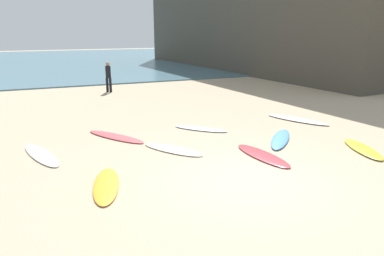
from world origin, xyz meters
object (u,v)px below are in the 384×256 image
at_px(surfboard_7, 280,139).
at_px(surfboard_5, 106,185).
at_px(surfboard_1, 41,155).
at_px(surfboard_6, 201,129).
at_px(beachgoer_near, 108,76).
at_px(surfboard_4, 297,119).
at_px(surfboard_2, 173,149).
at_px(surfboard_8, 116,137).
at_px(surfboard_3, 363,149).
at_px(surfboard_0, 263,155).

bearing_deg(surfboard_7, surfboard_5, 56.64).
distance_m(surfboard_1, surfboard_6, 5.18).
bearing_deg(surfboard_1, beachgoer_near, -126.64).
height_order(surfboard_1, surfboard_7, surfboard_7).
bearing_deg(surfboard_6, beachgoer_near, -124.85).
bearing_deg(surfboard_7, surfboard_4, -96.01).
relative_size(surfboard_2, beachgoer_near, 1.22).
height_order(surfboard_5, beachgoer_near, beachgoer_near).
height_order(surfboard_2, surfboard_7, surfboard_7).
distance_m(surfboard_4, beachgoer_near, 10.77).
distance_m(surfboard_1, surfboard_2, 3.60).
height_order(surfboard_7, beachgoer_near, beachgoer_near).
xyz_separation_m(surfboard_6, surfboard_8, (-2.89, 0.22, -0.00)).
distance_m(surfboard_1, surfboard_3, 9.00).
height_order(surfboard_0, surfboard_6, surfboard_0).
relative_size(surfboard_0, surfboard_6, 1.11).
bearing_deg(beachgoer_near, surfboard_5, 119.96).
height_order(surfboard_0, surfboard_1, surfboard_0).
xyz_separation_m(surfboard_2, surfboard_3, (4.97, -2.17, 0.01)).
xyz_separation_m(surfboard_2, surfboard_4, (5.57, 1.41, 0.01)).
relative_size(surfboard_1, surfboard_6, 1.24).
height_order(surfboard_1, surfboard_5, surfboard_5).
height_order(surfboard_2, surfboard_6, surfboard_6).
xyz_separation_m(surfboard_2, surfboard_7, (3.43, -0.42, 0.01)).
distance_m(surfboard_2, surfboard_5, 2.82).
xyz_separation_m(surfboard_1, surfboard_7, (6.88, -1.42, 0.01)).
height_order(surfboard_1, surfboard_4, surfboard_4).
relative_size(surfboard_4, surfboard_7, 1.08).
height_order(surfboard_4, surfboard_7, surfboard_7).
xyz_separation_m(surfboard_4, surfboard_6, (-3.89, 0.31, -0.01)).
height_order(surfboard_5, surfboard_8, surfboard_5).
height_order(surfboard_2, beachgoer_near, beachgoer_near).
distance_m(surfboard_0, surfboard_3, 3.01).
xyz_separation_m(surfboard_1, surfboard_3, (8.43, -3.18, 0.01)).
height_order(surfboard_6, surfboard_8, surfboard_6).
relative_size(surfboard_5, beachgoer_near, 1.24).
bearing_deg(beachgoer_near, surfboard_4, 160.62).
bearing_deg(surfboard_2, surfboard_7, -39.16).
bearing_deg(surfboard_5, surfboard_7, 26.53).
distance_m(surfboard_7, beachgoer_near, 11.66).
bearing_deg(surfboard_2, surfboard_0, -67.88).
bearing_deg(surfboard_5, surfboard_4, 35.38).
xyz_separation_m(surfboard_7, surfboard_8, (-4.64, 2.35, -0.01)).
xyz_separation_m(surfboard_1, surfboard_2, (3.46, -1.01, -0.00)).
relative_size(surfboard_7, beachgoer_near, 1.41).
bearing_deg(surfboard_4, surfboard_5, 179.41).
bearing_deg(surfboard_3, surfboard_0, -172.63).
relative_size(surfboard_0, surfboard_2, 1.07).
distance_m(surfboard_4, surfboard_6, 3.90).
height_order(surfboard_0, surfboard_8, surfboard_0).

